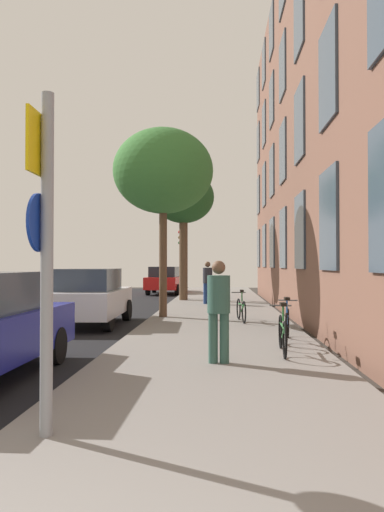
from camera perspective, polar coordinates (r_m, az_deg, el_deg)
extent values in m
plane|color=#332D28|center=(16.53, -9.26, -7.08)|extent=(41.80, 41.80, 0.00)
cube|color=black|center=(17.11, -16.19, -6.83)|extent=(7.00, 38.00, 0.01)
cube|color=gray|center=(16.14, 3.06, -7.02)|extent=(4.20, 38.00, 0.12)
cube|color=brown|center=(16.51, 12.47, 16.23)|extent=(0.50, 27.00, 13.27)
cube|color=#384756|center=(10.49, 15.77, 4.17)|extent=(0.06, 1.56, 2.12)
cube|color=#384756|center=(13.99, 12.58, 2.86)|extent=(0.06, 1.56, 2.12)
cube|color=#384756|center=(17.52, 10.68, 2.07)|extent=(0.06, 1.56, 2.12)
cube|color=#384756|center=(21.06, 9.41, 1.54)|extent=(0.06, 1.56, 2.12)
cube|color=#384756|center=(24.61, 8.51, 1.17)|extent=(0.06, 1.56, 2.12)
cube|color=#384756|center=(28.16, 7.84, 0.89)|extent=(0.06, 1.56, 2.12)
cube|color=#384756|center=(11.19, 15.69, 20.00)|extent=(0.06, 1.56, 2.12)
cube|color=#384756|center=(14.52, 12.53, 15.02)|extent=(0.06, 1.56, 2.12)
cube|color=#384756|center=(17.94, 10.64, 11.90)|extent=(0.06, 1.56, 2.12)
cube|color=#384756|center=(21.41, 9.39, 9.77)|extent=(0.06, 1.56, 2.12)
cube|color=#384756|center=(24.91, 8.49, 8.24)|extent=(0.06, 1.56, 2.12)
cube|color=#384756|center=(28.43, 7.82, 7.08)|extent=(0.06, 1.56, 2.12)
cube|color=#384756|center=(15.65, 12.48, 25.88)|extent=(0.06, 1.56, 2.12)
cube|color=#384756|center=(18.87, 10.61, 21.01)|extent=(0.06, 1.56, 2.12)
cube|color=#384756|center=(22.20, 9.36, 17.57)|extent=(0.06, 1.56, 2.12)
cube|color=#384756|center=(25.59, 8.47, 15.03)|extent=(0.06, 1.56, 2.12)
cube|color=#384756|center=(29.02, 7.81, 13.09)|extent=(0.06, 1.56, 2.12)
cube|color=#384756|center=(23.36, 9.34, 24.72)|extent=(0.06, 1.56, 2.12)
cube|color=#384756|center=(26.60, 8.45, 21.39)|extent=(0.06, 1.56, 2.12)
cube|color=#384756|center=(29.92, 7.79, 18.79)|extent=(0.06, 1.56, 2.12)
cylinder|color=gray|center=(4.82, -16.73, -0.81)|extent=(0.12, 0.12, 3.28)
cube|color=yellow|center=(4.98, -17.55, 12.40)|extent=(0.03, 0.60, 0.60)
cylinder|color=#14339E|center=(4.86, -17.59, 3.77)|extent=(0.03, 0.56, 0.56)
cylinder|color=black|center=(23.12, -0.73, -0.87)|extent=(0.12, 0.12, 3.39)
cube|color=black|center=(23.17, -1.18, 2.21)|extent=(0.20, 0.24, 0.80)
sphere|color=red|center=(23.19, -1.45, 2.85)|extent=(0.16, 0.16, 0.16)
sphere|color=#523707|center=(23.18, -1.45, 2.21)|extent=(0.16, 0.16, 0.16)
sphere|color=#083E11|center=(23.16, -1.45, 1.56)|extent=(0.16, 0.16, 0.16)
cylinder|color=brown|center=(15.13, -3.43, -0.33)|extent=(0.25, 0.25, 3.62)
ellipsoid|color=#387533|center=(15.41, -3.42, 9.95)|extent=(3.14, 3.14, 2.67)
cylinder|color=brown|center=(22.37, -1.02, -0.19)|extent=(0.39, 0.39, 3.91)
ellipsoid|color=#235123|center=(22.59, -1.01, 6.95)|extent=(2.84, 2.84, 2.42)
torus|color=black|center=(9.65, 10.39, -8.75)|extent=(0.08, 0.65, 0.65)
torus|color=black|center=(8.60, 10.88, -9.70)|extent=(0.08, 0.65, 0.65)
cylinder|color=#267233|center=(9.10, 10.62, -8.08)|extent=(0.10, 0.91, 0.04)
cylinder|color=#267233|center=(8.85, 10.74, -8.82)|extent=(0.08, 0.55, 0.29)
cylinder|color=#267233|center=(8.91, 10.69, -6.64)|extent=(0.04, 0.04, 0.28)
cube|color=black|center=(8.90, 10.68, -5.61)|extent=(0.10, 0.24, 0.06)
cylinder|color=#4C4C4C|center=(9.59, 10.38, -5.76)|extent=(0.42, 0.05, 0.03)
torus|color=black|center=(11.06, 11.24, -7.75)|extent=(0.15, 0.65, 0.65)
torus|color=black|center=(10.08, 11.07, -8.41)|extent=(0.15, 0.65, 0.65)
cylinder|color=#194C99|center=(10.55, 11.16, -7.10)|extent=(0.19, 0.83, 0.04)
cylinder|color=#194C99|center=(10.31, 11.11, -7.70)|extent=(0.13, 0.51, 0.28)
cylinder|color=#194C99|center=(10.38, 11.12, -5.83)|extent=(0.04, 0.04, 0.28)
cube|color=black|center=(10.37, 11.12, -4.95)|extent=(0.10, 0.24, 0.06)
cylinder|color=#4C4C4C|center=(11.01, 11.23, -5.14)|extent=(0.42, 0.10, 0.03)
torus|color=black|center=(14.50, 5.51, -6.23)|extent=(0.11, 0.62, 0.62)
torus|color=black|center=(13.53, 6.13, -6.60)|extent=(0.11, 0.62, 0.62)
cylinder|color=#267233|center=(14.00, 5.81, -5.71)|extent=(0.13, 0.84, 0.04)
cylinder|color=#267233|center=(13.76, 5.97, -6.12)|extent=(0.10, 0.51, 0.28)
cylinder|color=#267233|center=(13.84, 5.90, -4.77)|extent=(0.04, 0.04, 0.28)
cube|color=black|center=(13.83, 5.90, -4.11)|extent=(0.10, 0.24, 0.06)
cylinder|color=#4C4C4C|center=(14.47, 5.51, -4.29)|extent=(0.42, 0.07, 0.03)
cylinder|color=#33594C|center=(8.11, 2.50, -9.62)|extent=(0.15, 0.15, 0.83)
cylinder|color=#33594C|center=(8.11, 3.84, -9.62)|extent=(0.15, 0.15, 0.83)
cylinder|color=#33594C|center=(8.03, 3.17, -4.52)|extent=(0.40, 0.40, 0.62)
sphere|color=brown|center=(8.01, 3.16, -1.35)|extent=(0.22, 0.22, 0.22)
cylinder|color=navy|center=(20.14, 1.58, -4.44)|extent=(0.16, 0.16, 0.86)
cylinder|color=navy|center=(20.14, 2.13, -4.44)|extent=(0.16, 0.16, 0.86)
cylinder|color=#26262D|center=(20.11, 1.85, -2.30)|extent=(0.47, 0.47, 0.64)
sphere|color=brown|center=(20.10, 1.85, -0.99)|extent=(0.23, 0.23, 0.23)
cylinder|color=black|center=(8.91, -15.78, -10.12)|extent=(0.22, 0.64, 0.64)
cube|color=silver|center=(14.22, -12.04, -5.30)|extent=(1.98, 4.06, 0.70)
cube|color=#2D3847|center=(13.99, -12.25, -2.71)|extent=(1.63, 2.29, 0.60)
cylinder|color=black|center=(15.71, -13.82, -6.17)|extent=(0.22, 0.64, 0.64)
cylinder|color=black|center=(15.30, -7.68, -6.33)|extent=(0.22, 0.64, 0.64)
cylinder|color=black|center=(13.29, -17.08, -7.10)|extent=(0.22, 0.64, 0.64)
cylinder|color=black|center=(12.81, -9.87, -7.36)|extent=(0.22, 0.64, 0.64)
cube|color=red|center=(28.82, -3.20, -3.15)|extent=(2.00, 4.18, 0.70)
cube|color=#1E232D|center=(28.60, -3.25, -1.87)|extent=(1.63, 2.36, 0.60)
cylinder|color=black|center=(30.24, -4.49, -3.72)|extent=(0.22, 0.64, 0.64)
cylinder|color=black|center=(30.06, -1.36, -3.73)|extent=(0.22, 0.64, 0.64)
cylinder|color=black|center=(27.64, -5.21, -3.97)|extent=(0.22, 0.64, 0.64)
cylinder|color=black|center=(27.45, -1.79, -3.99)|extent=(0.22, 0.64, 0.64)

